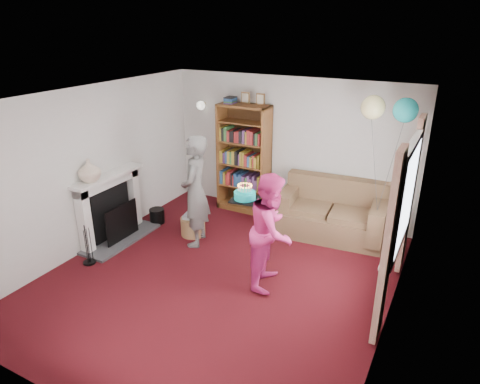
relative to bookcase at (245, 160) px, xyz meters
The scene contains 16 objects.
ground 2.62m from the bookcase, 71.05° to the right, with size 5.00×5.00×0.00m, color #320907.
wall_back 0.86m from the bookcase, 14.69° to the left, with size 4.50×0.02×2.50m, color silver.
wall_left 2.75m from the bookcase, 122.54° to the right, with size 0.02×5.00×2.50m, color silver.
wall_right 3.83m from the bookcase, 37.05° to the right, with size 0.02×5.00×2.50m, color silver.
ceiling 2.88m from the bookcase, 71.05° to the right, with size 4.50×5.00×0.01m, color white.
fireplace 2.52m from the bookcase, 121.57° to the right, with size 0.55×1.80×1.12m.
window_bay 3.45m from the bookcase, 29.61° to the right, with size 0.14×2.02×2.20m.
wall_sconce 1.32m from the bookcase, behind, with size 0.16×0.23×0.16m.
bookcase is the anchor object (origin of this frame).
sofa 1.90m from the bookcase, ahead, with size 1.74×0.92×0.92m.
wicker_basket 1.62m from the bookcase, 100.53° to the right, with size 0.41×0.41×0.37m.
person_striped 1.59m from the bookcase, 91.56° to the right, with size 0.65×0.43×1.78m, color black.
person_magenta 2.54m from the bookcase, 54.51° to the right, with size 0.77×0.60×1.59m, color #D32A75.
birthday_cake 2.17m from the bookcase, 62.54° to the right, with size 0.36×0.36×0.22m.
balloons 2.83m from the bookcase, 10.30° to the right, with size 0.78×0.34×1.72m.
mantel_vase 2.81m from the bookcase, 118.46° to the right, with size 0.33×0.33×0.35m, color beige.
Camera 1 is at (2.67, -4.40, 3.38)m, focal length 32.00 mm.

